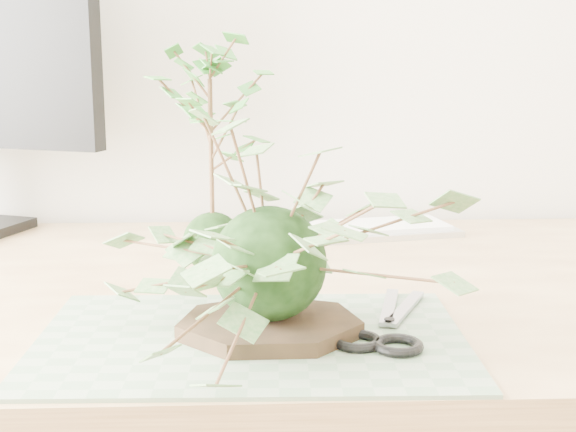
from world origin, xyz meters
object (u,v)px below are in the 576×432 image
(maple_kokedama, at_px, (210,95))
(desk, at_px, (270,348))
(ivy_kokedama, at_px, (269,210))
(keyboard, at_px, (329,232))

(maple_kokedama, bearing_deg, desk, -33.88)
(ivy_kokedama, relative_size, maple_kokedama, 1.26)
(desk, distance_m, keyboard, 0.27)
(desk, xyz_separation_m, keyboard, (0.10, 0.24, 0.10))
(maple_kokedama, relative_size, keyboard, 0.78)
(desk, relative_size, ivy_kokedama, 3.97)
(ivy_kokedama, distance_m, keyboard, 0.46)
(desk, height_order, keyboard, keyboard)
(ivy_kokedama, distance_m, maple_kokedama, 0.27)
(maple_kokedama, height_order, keyboard, maple_kokedama)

